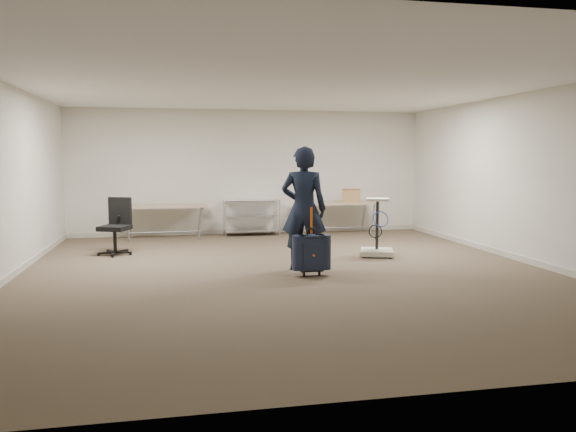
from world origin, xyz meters
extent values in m
plane|color=brown|center=(0.00, 0.00, 0.00)|extent=(9.00, 9.00, 0.00)
plane|color=beige|center=(0.00, 4.50, 1.40)|extent=(8.00, 0.00, 8.00)
plane|color=beige|center=(0.00, -4.50, 1.40)|extent=(8.00, 0.00, 8.00)
plane|color=beige|center=(4.00, 0.00, 1.40)|extent=(0.00, 9.00, 9.00)
plane|color=white|center=(0.00, 0.00, 2.80)|extent=(8.00, 8.00, 0.00)
cube|color=#BCB7A9|center=(0.00, 4.49, 0.05)|extent=(8.00, 0.02, 0.10)
cube|color=#BCB7A9|center=(-3.99, 0.00, 0.05)|extent=(0.02, 9.00, 0.10)
cube|color=#BCB7A9|center=(3.99, 0.00, 0.05)|extent=(0.02, 9.00, 0.10)
cube|color=tan|center=(-1.90, 3.95, 0.71)|extent=(1.80, 0.75, 0.03)
cylinder|color=gray|center=(-1.90, 3.95, 0.15)|extent=(1.50, 0.02, 0.02)
cylinder|color=gray|center=(-2.65, 3.65, 0.35)|extent=(0.13, 0.04, 0.69)
cylinder|color=gray|center=(-1.15, 3.65, 0.35)|extent=(0.13, 0.04, 0.69)
cylinder|color=gray|center=(-2.65, 4.25, 0.35)|extent=(0.13, 0.04, 0.69)
cylinder|color=gray|center=(-1.15, 4.25, 0.35)|extent=(0.13, 0.04, 0.69)
cube|color=tan|center=(1.90, 3.95, 0.71)|extent=(1.80, 0.75, 0.03)
cylinder|color=gray|center=(1.90, 3.95, 0.15)|extent=(1.50, 0.02, 0.02)
cylinder|color=gray|center=(1.15, 3.65, 0.35)|extent=(0.13, 0.04, 0.69)
cylinder|color=gray|center=(2.65, 3.65, 0.35)|extent=(0.13, 0.04, 0.69)
cylinder|color=gray|center=(1.15, 4.25, 0.35)|extent=(0.13, 0.04, 0.69)
cylinder|color=gray|center=(2.65, 4.25, 0.35)|extent=(0.13, 0.04, 0.69)
cylinder|color=silver|center=(-0.60, 3.98, 0.40)|extent=(0.02, 0.02, 0.80)
cylinder|color=silver|center=(0.60, 3.98, 0.40)|extent=(0.02, 0.02, 0.80)
cylinder|color=silver|center=(-0.60, 4.42, 0.40)|extent=(0.02, 0.02, 0.80)
cylinder|color=silver|center=(0.60, 4.42, 0.40)|extent=(0.02, 0.02, 0.80)
cube|color=silver|center=(0.00, 4.20, 0.10)|extent=(1.20, 0.45, 0.02)
cube|color=silver|center=(0.00, 4.20, 0.45)|extent=(1.20, 0.45, 0.02)
cube|color=silver|center=(0.00, 4.20, 0.78)|extent=(1.20, 0.45, 0.01)
imported|color=black|center=(0.27, 0.18, 0.95)|extent=(0.81, 0.67, 1.91)
cube|color=#141F2F|center=(0.28, -0.30, 0.35)|extent=(0.38, 0.22, 0.51)
cube|color=black|center=(0.28, -0.28, 0.08)|extent=(0.34, 0.16, 0.03)
cylinder|color=black|center=(0.16, -0.30, 0.03)|extent=(0.03, 0.07, 0.07)
cylinder|color=black|center=(0.40, -0.30, 0.03)|extent=(0.03, 0.07, 0.07)
torus|color=black|center=(0.28, -0.30, 0.64)|extent=(0.16, 0.03, 0.16)
cube|color=#E45C0C|center=(0.28, -0.28, 0.82)|extent=(0.03, 0.01, 0.39)
cylinder|color=black|center=(-2.74, 2.15, 0.05)|extent=(0.62, 0.62, 0.09)
cylinder|color=black|center=(-2.74, 2.15, 0.26)|extent=(0.06, 0.06, 0.41)
cube|color=black|center=(-2.74, 2.15, 0.48)|extent=(0.61, 0.61, 0.08)
cube|color=black|center=(-2.66, 2.36, 0.77)|extent=(0.42, 0.22, 0.49)
cube|color=#BEB6A4|center=(1.82, 1.12, 0.07)|extent=(0.70, 0.70, 0.09)
cylinder|color=black|center=(1.60, 0.90, 0.02)|extent=(0.07, 0.07, 0.04)
cylinder|color=black|center=(1.82, 1.17, 0.56)|extent=(0.06, 0.06, 0.89)
cube|color=#BEB6A4|center=(1.82, 1.12, 1.00)|extent=(0.48, 0.44, 0.04)
torus|color=blue|center=(1.88, 1.03, 0.67)|extent=(0.31, 0.20, 0.27)
cube|color=#9B7B48|center=(2.22, 3.89, 0.88)|extent=(0.48, 0.42, 0.30)
camera|label=1|loc=(-1.66, -8.19, 1.74)|focal=35.00mm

